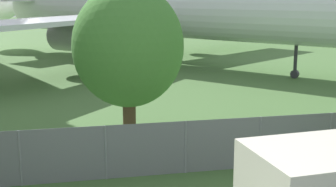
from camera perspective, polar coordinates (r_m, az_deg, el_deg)
The scene contains 3 objects.
perimeter_fence at distance 14.72m, azimuth -7.62°, elevation -7.15°, with size 56.07×0.07×1.74m.
airplane at distance 38.44m, azimuth -0.71°, elevation 10.43°, with size 33.14×36.01×14.22m.
tree_far_right at distance 16.08m, azimuth -4.88°, elevation 5.70°, with size 3.82×3.82×6.04m.
Camera 1 is at (-0.93, -4.08, 5.68)m, focal length 50.00 mm.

